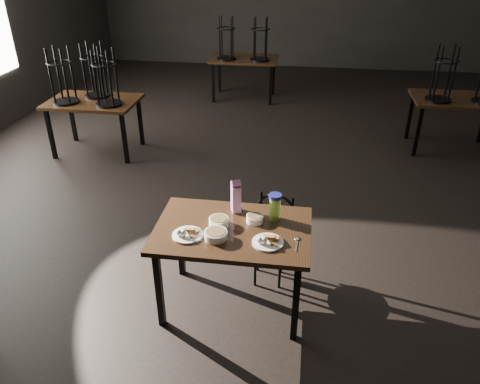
% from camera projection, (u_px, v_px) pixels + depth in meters
% --- Properties ---
extents(main_table, '(1.20, 0.80, 0.75)m').
position_uv_depth(main_table, '(233.00, 237.00, 3.63)').
color(main_table, black).
rests_on(main_table, ground).
extents(plate_left, '(0.23, 0.23, 0.08)m').
position_uv_depth(plate_left, '(187.00, 234.00, 3.49)').
color(plate_left, white).
rests_on(plate_left, main_table).
extents(plate_right, '(0.23, 0.23, 0.08)m').
position_uv_depth(plate_right, '(268.00, 241.00, 3.41)').
color(plate_right, white).
rests_on(plate_right, main_table).
extents(bowl_near, '(0.16, 0.16, 0.06)m').
position_uv_depth(bowl_near, '(219.00, 221.00, 3.61)').
color(bowl_near, white).
rests_on(bowl_near, main_table).
extents(bowl_far, '(0.14, 0.14, 0.05)m').
position_uv_depth(bowl_far, '(255.00, 218.00, 3.66)').
color(bowl_far, white).
rests_on(bowl_far, main_table).
extents(bowl_big, '(0.17, 0.17, 0.06)m').
position_uv_depth(bowl_big, '(216.00, 235.00, 3.46)').
color(bowl_big, white).
rests_on(bowl_big, main_table).
extents(juice_carton, '(0.09, 0.09, 0.29)m').
position_uv_depth(juice_carton, '(236.00, 197.00, 3.75)').
color(juice_carton, '#971B80').
rests_on(juice_carton, main_table).
extents(water_bottle, '(0.11, 0.11, 0.22)m').
position_uv_depth(water_bottle, '(275.00, 207.00, 3.65)').
color(water_bottle, '#8CD03D').
rests_on(water_bottle, main_table).
extents(spoon, '(0.04, 0.19, 0.01)m').
position_uv_depth(spoon, '(297.00, 240.00, 3.45)').
color(spoon, silver).
rests_on(spoon, main_table).
extents(bentwood_chair, '(0.41, 0.40, 0.79)m').
position_uv_depth(bentwood_chair, '(272.00, 231.00, 4.05)').
color(bentwood_chair, black).
rests_on(bentwood_chair, ground).
extents(bg_table_left, '(1.20, 0.80, 1.48)m').
position_uv_depth(bg_table_left, '(92.00, 99.00, 6.30)').
color(bg_table_left, black).
rests_on(bg_table_left, ground).
extents(bg_table_right, '(1.20, 0.80, 1.48)m').
position_uv_depth(bg_table_right, '(459.00, 99.00, 6.37)').
color(bg_table_right, black).
rests_on(bg_table_right, ground).
extents(bg_table_far, '(1.20, 0.80, 1.48)m').
position_uv_depth(bg_table_far, '(244.00, 58.00, 8.42)').
color(bg_table_far, black).
rests_on(bg_table_far, ground).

